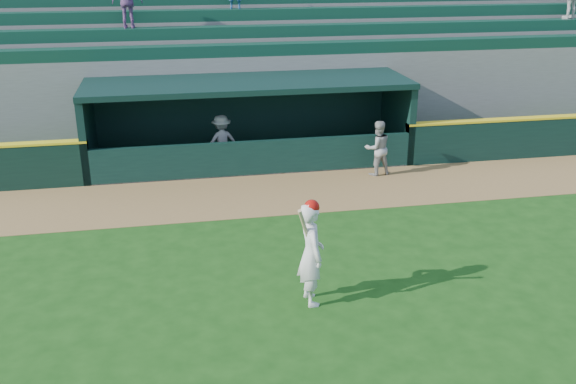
% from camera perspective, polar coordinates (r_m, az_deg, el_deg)
% --- Properties ---
extents(ground, '(120.00, 120.00, 0.00)m').
position_cam_1_polar(ground, '(12.41, 1.41, -8.22)').
color(ground, '#174010').
rests_on(ground, ground).
extents(warning_track, '(40.00, 3.00, 0.01)m').
position_cam_1_polar(warning_track, '(16.78, -2.13, -0.20)').
color(warning_track, olive).
rests_on(warning_track, ground).
extents(dugout_player_front, '(0.84, 0.69, 1.56)m').
position_cam_1_polar(dugout_player_front, '(18.20, 7.95, 3.89)').
color(dugout_player_front, '#959691').
rests_on(dugout_player_front, ground).
extents(dugout_player_inside, '(1.11, 0.80, 1.55)m').
position_cam_1_polar(dugout_player_inside, '(18.81, -5.92, 4.52)').
color(dugout_player_inside, '#9F9F9A').
rests_on(dugout_player_inside, ground).
extents(dugout, '(9.40, 2.80, 2.46)m').
position_cam_1_polar(dugout, '(19.31, -3.61, 6.81)').
color(dugout, slate).
rests_on(dugout, ground).
extents(stands, '(34.50, 6.25, 7.12)m').
position_cam_1_polar(stands, '(23.56, -5.14, 11.90)').
color(stands, slate).
rests_on(stands, ground).
extents(batter_at_plate, '(0.60, 0.81, 2.00)m').
position_cam_1_polar(batter_at_plate, '(11.40, 2.06, -5.37)').
color(batter_at_plate, silver).
rests_on(batter_at_plate, ground).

